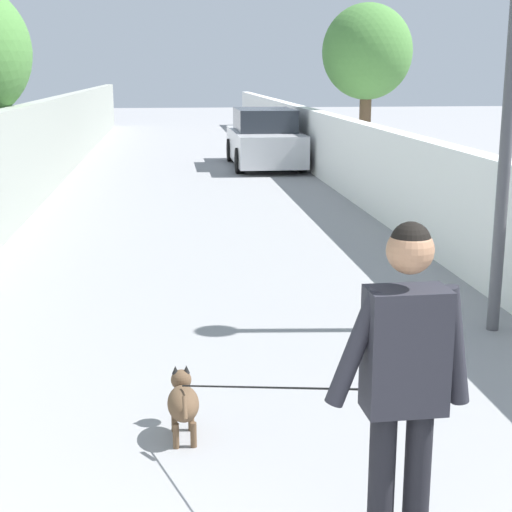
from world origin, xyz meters
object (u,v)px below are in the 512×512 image
at_px(tree_right_far, 367,53).
at_px(person_skateboarder, 404,375).
at_px(car_near, 264,140).
at_px(dog, 184,401).

bearing_deg(tree_right_far, person_skateboarder, 166.34).
bearing_deg(car_near, person_skateboarder, 175.07).
bearing_deg(person_skateboarder, tree_right_far, -13.66).
relative_size(tree_right_far, person_skateboarder, 2.38).
relative_size(dog, car_near, 0.48).
bearing_deg(dog, tree_right_far, -18.60).
bearing_deg(tree_right_far, dog, 161.40).
xyz_separation_m(dog, car_near, (15.72, -2.52, 0.44)).
xyz_separation_m(tree_right_far, dog, (-15.35, 5.16, -2.70)).
distance_m(tree_right_far, car_near, 3.50).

